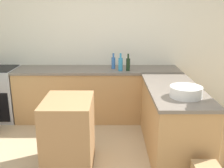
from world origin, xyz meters
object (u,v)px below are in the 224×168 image
water_bottle_blue (114,63)px  dish_soap_bottle (122,64)px  mixing_bowl (187,92)px  island_table (70,134)px  range_oven (2,93)px  wine_bottle_dark (129,64)px

water_bottle_blue → dish_soap_bottle: bearing=-55.6°
mixing_bowl → dish_soap_bottle: dish_soap_bottle is taller
mixing_bowl → dish_soap_bottle: bearing=117.7°
island_table → mixing_bowl: size_ratio=2.35×
mixing_bowl → water_bottle_blue: 1.75m
range_oven → wine_bottle_dark: 2.32m
island_table → dish_soap_bottle: size_ratio=2.98×
dish_soap_bottle → mixing_bowl: bearing=-62.3°
mixing_bowl → dish_soap_bottle: size_ratio=1.27×
island_table → water_bottle_blue: bearing=70.3°
range_oven → wine_bottle_dark: bearing=-3.5°
island_table → dish_soap_bottle: dish_soap_bottle is taller
dish_soap_bottle → wine_bottle_dark: 0.13m
dish_soap_bottle → island_table: bearing=-116.1°
dish_soap_bottle → wine_bottle_dark: (0.13, 0.02, -0.00)m
mixing_bowl → wine_bottle_dark: 1.50m
dish_soap_bottle → range_oven: bearing=175.9°
water_bottle_blue → wine_bottle_dark: (0.24, -0.15, 0.01)m
wine_bottle_dark → mixing_bowl: bearing=-66.9°
water_bottle_blue → wine_bottle_dark: bearing=-32.2°
range_oven → water_bottle_blue: 2.08m
range_oven → dish_soap_bottle: (2.12, -0.15, 0.57)m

